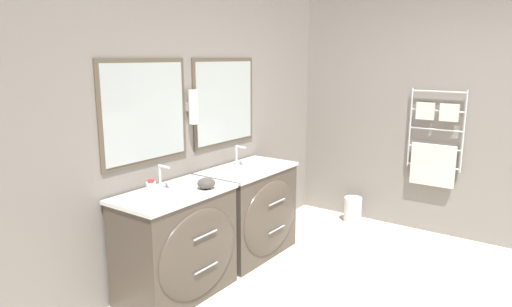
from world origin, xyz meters
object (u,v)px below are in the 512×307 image
Objects in this scene: vanity_left at (179,244)px; vanity_right at (252,211)px; amenity_bowl at (206,183)px; toiletry_bottle at (151,192)px; waste_bin at (353,209)px.

vanity_right is at bearing 0.00° from vanity_left.
amenity_bowl is (-0.77, -0.11, 0.47)m from vanity_right.
vanity_left is 0.53m from amenity_bowl.
vanity_left is 0.60m from toiletry_bottle.
amenity_bowl reaches higher than waste_bin.
vanity_left is 6.49× the size of amenity_bowl.
amenity_bowl is (0.52, -0.06, -0.04)m from toiletry_bottle.
toiletry_bottle reaches higher than waste_bin.
vanity_right is 1.51m from waste_bin.
amenity_bowl is 2.33m from waste_bin.
vanity_left and vanity_right have the same top height.
waste_bin is (2.40, -0.44, -0.29)m from vanity_left.
toiletry_bottle is at bearing -177.55° from vanity_right.
vanity_left is at bearing 180.00° from vanity_right.
toiletry_bottle is (-1.28, -0.05, 0.51)m from vanity_right.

